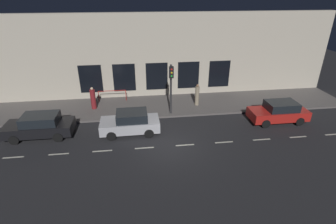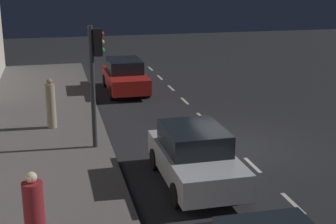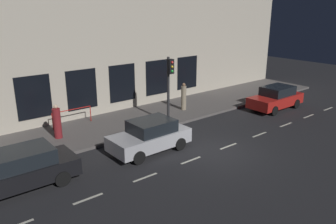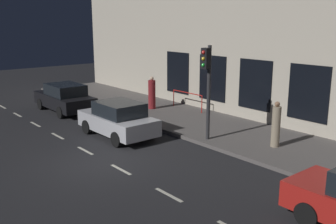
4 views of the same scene
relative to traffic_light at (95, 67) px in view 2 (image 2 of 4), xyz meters
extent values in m
plane|color=#232326|center=(-4.43, 0.72, -2.78)|extent=(60.00, 60.00, 0.00)
cube|color=#5B5654|center=(1.82, 0.72, -2.70)|extent=(4.50, 32.00, 0.15)
cube|color=beige|center=(-4.43, -13.28, -2.77)|extent=(0.12, 1.20, 0.01)
cube|color=beige|center=(-4.43, -10.68, -2.77)|extent=(0.12, 1.20, 0.01)
cube|color=beige|center=(-4.43, -8.08, -2.77)|extent=(0.12, 1.20, 0.01)
cube|color=beige|center=(-4.43, -5.48, -2.77)|extent=(0.12, 1.20, 0.01)
cube|color=beige|center=(-4.43, -2.88, -2.77)|extent=(0.12, 1.20, 0.01)
cube|color=beige|center=(-4.43, -0.28, -2.77)|extent=(0.12, 1.20, 0.01)
cube|color=beige|center=(-4.43, 2.32, -2.77)|extent=(0.12, 1.20, 0.01)
cube|color=beige|center=(-4.43, 4.92, -2.77)|extent=(0.12, 1.20, 0.01)
cylinder|color=#2D2D30|center=(0.10, 0.00, -0.66)|extent=(0.16, 0.16, 3.93)
cube|color=black|center=(-0.10, 0.00, 0.78)|extent=(0.26, 0.32, 0.84)
sphere|color=red|center=(-0.24, 0.00, 1.03)|extent=(0.15, 0.15, 0.15)
sphere|color=gold|center=(-0.24, 0.00, 0.78)|extent=(0.15, 0.15, 0.15)
sphere|color=green|center=(-0.24, 0.00, 0.53)|extent=(0.15, 0.15, 0.15)
cube|color=#B7B7BC|center=(-2.35, 3.18, -2.15)|extent=(1.85, 4.01, 0.70)
cube|color=black|center=(-2.34, 3.02, -1.50)|extent=(1.61, 2.09, 0.60)
cylinder|color=black|center=(-3.20, 4.42, -2.46)|extent=(0.23, 0.64, 0.64)
cylinder|color=black|center=(-1.51, 4.43, -2.46)|extent=(0.23, 0.64, 0.64)
cylinder|color=black|center=(-3.18, 1.94, -2.46)|extent=(0.23, 0.64, 0.64)
cylinder|color=black|center=(-1.49, 1.95, -2.46)|extent=(0.23, 0.64, 0.64)
cube|color=red|center=(-2.07, -7.77, -2.15)|extent=(1.77, 4.24, 0.70)
cube|color=black|center=(-2.07, -7.94, -1.50)|extent=(1.55, 2.20, 0.60)
cylinder|color=black|center=(-2.89, -6.46, -2.46)|extent=(0.22, 0.64, 0.64)
cylinder|color=black|center=(-1.25, -6.46, -2.46)|extent=(0.22, 0.64, 0.64)
cylinder|color=black|center=(-2.88, -9.09, -2.46)|extent=(0.22, 0.64, 0.64)
cylinder|color=black|center=(-1.24, -9.08, -2.46)|extent=(0.22, 0.64, 0.64)
cylinder|color=maroon|center=(1.81, 6.14, -1.82)|extent=(0.54, 0.54, 1.62)
sphere|color=beige|center=(1.81, 6.14, -0.90)|extent=(0.22, 0.22, 0.22)
cube|color=beige|center=(1.85, 6.23, -0.90)|extent=(0.07, 0.06, 0.06)
cylinder|color=gray|center=(1.45, -2.42, -1.81)|extent=(0.45, 0.45, 1.63)
sphere|color=#936B4C|center=(1.45, -2.42, -0.90)|extent=(0.20, 0.20, 0.20)
cube|color=#936B4C|center=(1.36, -2.46, -0.90)|extent=(0.06, 0.07, 0.06)
camera|label=1|loc=(-18.35, 2.64, 6.31)|focal=27.84mm
camera|label=2|loc=(1.26, 15.08, 2.89)|focal=52.05mm
camera|label=3|loc=(-14.83, 12.11, 4.09)|focal=36.04mm
camera|label=4|loc=(-11.24, -11.09, 2.29)|focal=41.61mm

